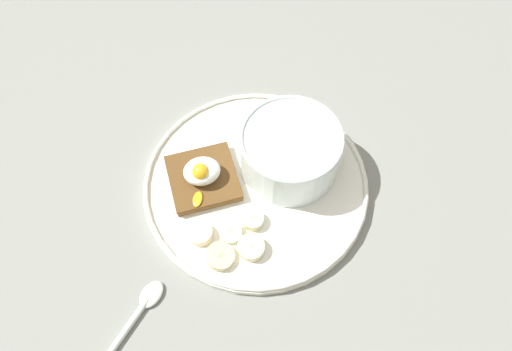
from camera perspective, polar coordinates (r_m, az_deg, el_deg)
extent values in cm
cube|color=gray|center=(68.05, 0.00, -1.68)|extent=(120.00, 120.00, 2.00)
cylinder|color=white|center=(66.73, 0.00, -1.07)|extent=(29.91, 29.91, 1.00)
torus|color=white|center=(66.03, 0.00, -0.73)|extent=(29.71, 29.71, 0.60)
cylinder|color=white|center=(65.07, 3.93, 2.75)|extent=(13.08, 13.08, 6.58)
torus|color=white|center=(62.33, 4.11, 4.38)|extent=(13.28, 13.28, 0.60)
cylinder|color=#CCBD8D|center=(65.37, 3.91, 2.58)|extent=(11.68, 11.68, 5.47)
ellipsoid|color=#CCBD8D|center=(63.25, 4.04, 3.81)|extent=(11.09, 11.09, 1.20)
ellipsoid|color=tan|center=(62.92, 4.22, 4.01)|extent=(1.32, 1.98, 0.83)
ellipsoid|color=tan|center=(63.28, 0.46, 4.64)|extent=(1.89, 1.94, 0.71)
ellipsoid|color=#97693E|center=(63.34, 4.42, 4.34)|extent=(1.55, 1.36, 0.56)
ellipsoid|color=tan|center=(64.63, 4.36, 6.05)|extent=(1.74, 1.75, 0.64)
ellipsoid|color=#AF7C58|center=(64.93, 3.28, 6.43)|extent=(1.46, 1.34, 0.53)
ellipsoid|color=beige|center=(64.06, 5.96, 5.10)|extent=(1.09, 1.53, 0.61)
ellipsoid|color=#CFBC8C|center=(62.74, 3.42, 3.83)|extent=(2.24, 2.18, 0.82)
cube|color=brown|center=(65.83, -6.09, -0.11)|extent=(9.30, 9.30, 0.30)
cube|color=brown|center=(66.28, -6.05, -0.34)|extent=(9.11, 9.11, 1.24)
ellipsoid|color=white|center=(64.63, -6.21, 0.50)|extent=(4.83, 4.12, 2.59)
sphere|color=yellow|center=(63.74, -6.36, 0.39)|extent=(2.27, 2.27, 2.27)
ellipsoid|color=yellow|center=(63.96, -6.69, -2.70)|extent=(1.89, 2.50, 0.36)
cylinder|color=beige|center=(61.42, -4.14, -9.19)|extent=(4.40, 4.31, 1.64)
cylinder|color=tan|center=(60.97, -4.17, -9.03)|extent=(0.78, 0.77, 0.24)
cylinder|color=beige|center=(62.82, -6.35, -6.65)|extent=(4.36, 4.38, 1.32)
cylinder|color=#B8AB8C|center=(62.38, -6.39, -6.47)|extent=(0.78, 0.78, 0.18)
cylinder|color=#EFE8BA|center=(62.63, -2.94, -6.54)|extent=(3.65, 3.71, 1.31)
cylinder|color=#BAB591|center=(62.25, -2.95, -6.39)|extent=(0.65, 0.66, 0.21)
cylinder|color=beige|center=(61.66, -0.57, -8.25)|extent=(4.44, 4.42, 1.36)
cylinder|color=#B3B38A|center=(61.07, -0.57, -8.03)|extent=(0.80, 0.79, 0.14)
cylinder|color=beige|center=(63.16, -0.37, -5.09)|extent=(3.45, 3.47, 1.31)
cylinder|color=#B3AF88|center=(62.60, -0.37, -4.86)|extent=(0.62, 0.62, 0.13)
cylinder|color=silver|center=(61.88, -14.50, -16.58)|extent=(6.94, 7.32, 0.80)
ellipsoid|color=silver|center=(62.34, -11.87, -13.15)|extent=(4.21, 4.27, 0.70)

